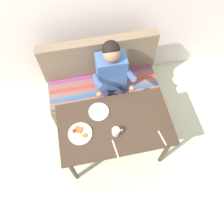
# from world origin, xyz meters

# --- Properties ---
(ground_plane) EXTENTS (8.00, 8.00, 0.00)m
(ground_plane) POSITION_xyz_m (0.00, 0.00, 0.00)
(ground_plane) COLOR beige
(table) EXTENTS (1.20, 0.70, 0.73)m
(table) POSITION_xyz_m (0.00, 0.00, 0.65)
(table) COLOR #3A2A1E
(table) RESTS_ON ground
(couch) EXTENTS (1.44, 0.56, 1.00)m
(couch) POSITION_xyz_m (0.00, 0.76, 0.33)
(couch) COLOR #79654E
(couch) RESTS_ON ground
(person) EXTENTS (0.45, 0.61, 1.21)m
(person) POSITION_xyz_m (0.10, 0.59, 0.74)
(person) COLOR #4063A5
(person) RESTS_ON ground
(plate_breakfast) EXTENTS (0.25, 0.25, 0.05)m
(plate_breakfast) POSITION_xyz_m (-0.37, -0.04, 0.74)
(plate_breakfast) COLOR white
(plate_breakfast) RESTS_ON table
(plate_eggs) EXTENTS (0.22, 0.22, 0.04)m
(plate_eggs) POSITION_xyz_m (-0.14, 0.17, 0.74)
(plate_eggs) COLOR white
(plate_eggs) RESTS_ON table
(coffee_mug) EXTENTS (0.12, 0.08, 0.09)m
(coffee_mug) POSITION_xyz_m (-0.01, -0.11, 0.78)
(coffee_mug) COLOR white
(coffee_mug) RESTS_ON table
(fork) EXTENTS (0.05, 0.17, 0.00)m
(fork) POSITION_xyz_m (0.44, -0.25, 0.73)
(fork) COLOR silver
(fork) RESTS_ON table
(knife) EXTENTS (0.04, 0.20, 0.00)m
(knife) POSITION_xyz_m (-0.05, -0.27, 0.73)
(knife) COLOR silver
(knife) RESTS_ON table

